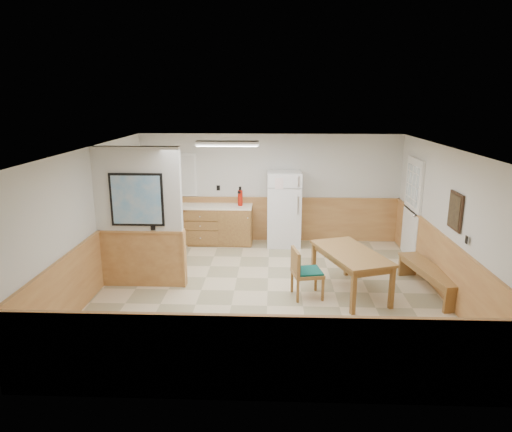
{
  "coord_description": "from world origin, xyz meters",
  "views": [
    {
      "loc": [
        0.08,
        -7.41,
        3.3
      ],
      "look_at": [
        -0.22,
        0.4,
        1.26
      ],
      "focal_mm": 32.0,
      "sensor_mm": 36.0,
      "label": 1
    }
  ],
  "objects_px": {
    "dining_table": "(351,257)",
    "soap_bottle": "(175,201)",
    "dining_chair": "(302,269)",
    "dining_bench": "(430,273)",
    "refrigerator": "(284,209)",
    "fire_extinguisher": "(240,197)"
  },
  "relations": [
    {
      "from": "dining_table",
      "to": "fire_extinguisher",
      "type": "bearing_deg",
      "value": 108.16
    },
    {
      "from": "dining_bench",
      "to": "dining_chair",
      "type": "bearing_deg",
      "value": 176.31
    },
    {
      "from": "dining_chair",
      "to": "soap_bottle",
      "type": "relative_size",
      "value": 4.19
    },
    {
      "from": "dining_table",
      "to": "soap_bottle",
      "type": "distance_m",
      "value": 4.47
    },
    {
      "from": "soap_bottle",
      "to": "refrigerator",
      "type": "bearing_deg",
      "value": -0.95
    },
    {
      "from": "dining_table",
      "to": "dining_bench",
      "type": "distance_m",
      "value": 1.42
    },
    {
      "from": "dining_chair",
      "to": "soap_bottle",
      "type": "height_order",
      "value": "soap_bottle"
    },
    {
      "from": "dining_chair",
      "to": "fire_extinguisher",
      "type": "relative_size",
      "value": 1.94
    },
    {
      "from": "dining_bench",
      "to": "soap_bottle",
      "type": "height_order",
      "value": "soap_bottle"
    },
    {
      "from": "dining_table",
      "to": "soap_bottle",
      "type": "xyz_separation_m",
      "value": [
        -3.57,
        2.68,
        0.35
      ]
    },
    {
      "from": "dining_bench",
      "to": "dining_chair",
      "type": "relative_size",
      "value": 2.02
    },
    {
      "from": "dining_bench",
      "to": "soap_bottle",
      "type": "distance_m",
      "value": 5.63
    },
    {
      "from": "dining_table",
      "to": "soap_bottle",
      "type": "bearing_deg",
      "value": 123.62
    },
    {
      "from": "dining_table",
      "to": "fire_extinguisher",
      "type": "distance_m",
      "value": 3.44
    },
    {
      "from": "dining_bench",
      "to": "dining_chair",
      "type": "xyz_separation_m",
      "value": [
        -2.22,
        -0.28,
        0.15
      ]
    },
    {
      "from": "dining_bench",
      "to": "soap_bottle",
      "type": "relative_size",
      "value": 8.47
    },
    {
      "from": "dining_table",
      "to": "fire_extinguisher",
      "type": "xyz_separation_m",
      "value": [
        -2.08,
        2.7,
        0.44
      ]
    },
    {
      "from": "fire_extinguisher",
      "to": "dining_chair",
      "type": "bearing_deg",
      "value": -88.0
    },
    {
      "from": "dining_bench",
      "to": "soap_bottle",
      "type": "xyz_separation_m",
      "value": [
        -4.95,
        2.6,
        0.66
      ]
    },
    {
      "from": "dining_table",
      "to": "dining_chair",
      "type": "relative_size",
      "value": 2.1
    },
    {
      "from": "dining_table",
      "to": "dining_bench",
      "type": "height_order",
      "value": "dining_table"
    },
    {
      "from": "dining_table",
      "to": "dining_chair",
      "type": "xyz_separation_m",
      "value": [
        -0.84,
        -0.2,
        -0.16
      ]
    }
  ]
}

